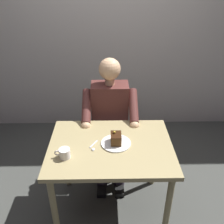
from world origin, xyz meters
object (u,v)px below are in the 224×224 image
(dessert_spoon, at_px, (93,147))
(dining_table, at_px, (111,154))
(coffee_cup, at_px, (64,153))
(chair, at_px, (110,125))
(seated_person, at_px, (110,120))
(cake_slice, at_px, (116,138))

(dessert_spoon, bearing_deg, dining_table, -169.43)
(coffee_cup, height_order, dessert_spoon, coffee_cup)
(chair, bearing_deg, coffee_cup, 67.17)
(chair, bearing_deg, dining_table, 90.00)
(chair, height_order, seated_person, seated_person)
(chair, relative_size, cake_slice, 7.95)
(seated_person, bearing_deg, cake_slice, 95.05)
(dining_table, relative_size, dessert_spoon, 7.22)
(chair, distance_m, coffee_cup, 0.94)
(chair, distance_m, cake_slice, 0.73)
(coffee_cup, distance_m, dessert_spoon, 0.24)
(cake_slice, relative_size, coffee_cup, 0.94)
(dining_table, relative_size, seated_person, 0.78)
(cake_slice, distance_m, coffee_cup, 0.42)
(dining_table, xyz_separation_m, dessert_spoon, (0.14, 0.03, 0.10))
(seated_person, height_order, cake_slice, seated_person)
(seated_person, xyz_separation_m, coffee_cup, (0.35, 0.65, 0.12))
(cake_slice, bearing_deg, dessert_spoon, 13.70)
(chair, bearing_deg, dessert_spoon, 79.03)
(dining_table, relative_size, cake_slice, 8.89)
(cake_slice, xyz_separation_m, coffee_cup, (0.39, 0.16, -0.01))
(chair, relative_size, coffee_cup, 7.48)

